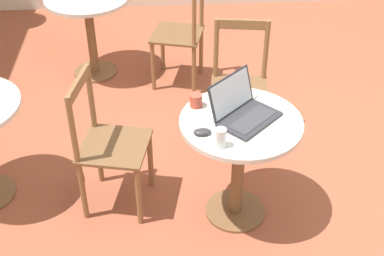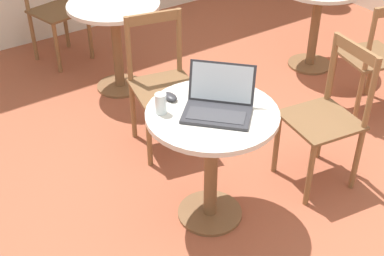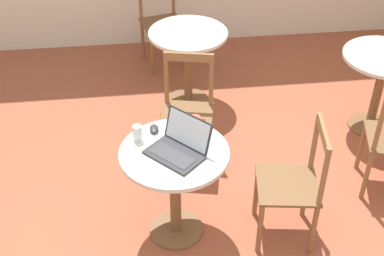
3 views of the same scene
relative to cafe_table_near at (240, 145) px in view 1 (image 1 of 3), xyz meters
The scene contains 10 objects.
ground_plane 0.65m from the cafe_table_near, 65.81° to the right, with size 16.00×16.00×0.00m, color #9E5138.
cafe_table_near is the anchor object (origin of this frame).
cafe_table_mid 2.14m from the cafe_table_near, 29.15° to the left, with size 0.72×0.72×0.74m.
chair_near_right 0.80m from the cafe_table_near, ahead, with size 0.46×0.46×0.93m.
chair_near_back 0.82m from the cafe_table_near, 77.86° to the left, with size 0.48×0.48×0.93m.
chair_mid_front 1.68m from the cafe_table_near, ahead, with size 0.50×0.50×0.93m.
laptop 0.23m from the cafe_table_near, 29.32° to the right, with size 0.45×0.45×0.23m.
mouse 0.32m from the cafe_table_near, 115.98° to the left, with size 0.06×0.10×0.03m.
mug 0.37m from the cafe_table_near, 55.82° to the left, with size 0.11×0.08×0.08m.
drinking_glass 0.36m from the cafe_table_near, 147.20° to the left, with size 0.06×0.06×0.11m.
Camera 1 is at (-2.60, 0.76, 2.52)m, focal length 50.00 mm.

